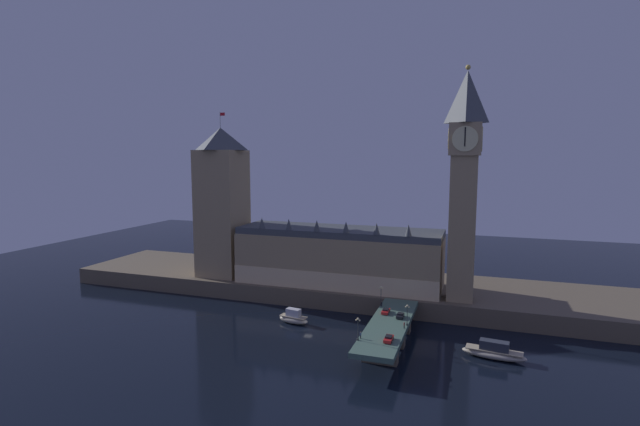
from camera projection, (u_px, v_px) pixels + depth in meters
name	position (u px, v px, depth m)	size (l,w,h in m)	color
ground_plane	(308.00, 328.00, 144.23)	(400.00, 400.00, 0.00)	black
embankment	(343.00, 286.00, 180.49)	(220.00, 42.00, 6.20)	brown
parliament_hall	(339.00, 256.00, 171.87)	(74.91, 22.75, 24.83)	tan
clock_tower	(464.00, 178.00, 148.63)	(10.32, 10.43, 75.54)	tan
victoria_tower	(222.00, 202.00, 183.13)	(16.81, 16.81, 64.26)	tan
bridge	(388.00, 330.00, 130.60)	(10.85, 46.00, 6.52)	#476656
car_northbound_lead	(386.00, 311.00, 138.80)	(2.09, 4.65, 1.37)	red
car_southbound_lead	(389.00, 339.00, 117.58)	(2.09, 4.57, 1.41)	red
car_southbound_trail	(400.00, 315.00, 134.76)	(2.03, 3.87, 1.42)	black
pedestrian_near_rail	(361.00, 335.00, 119.22)	(0.38, 0.38, 1.80)	black
pedestrian_mid_walk	(404.00, 325.00, 126.26)	(0.38, 0.38, 1.85)	black
pedestrian_far_rail	(382.00, 304.00, 144.95)	(0.38, 0.38, 1.62)	black
street_lamp_near	(358.00, 326.00, 117.76)	(1.34, 0.60, 5.96)	#2D3333
street_lamp_mid	(407.00, 312.00, 128.26)	(1.34, 0.60, 5.92)	#2D3333
street_lamp_far	(381.00, 294.00, 145.39)	(1.34, 0.60, 6.26)	#2D3333
boat_upstream	(293.00, 318.00, 148.34)	(10.66, 5.17, 4.83)	#B2A893
boat_downstream	(494.00, 352.00, 122.32)	(16.66, 6.21, 4.84)	#B2A893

